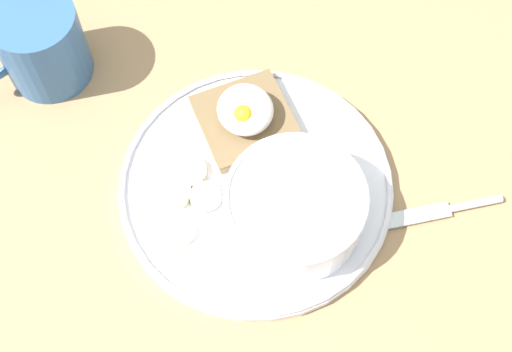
# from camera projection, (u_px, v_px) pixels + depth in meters

# --- Properties ---
(ground_plane) EXTENTS (1.20, 1.20, 0.02)m
(ground_plane) POSITION_uv_depth(u_px,v_px,m) (256.00, 193.00, 0.74)
(ground_plane) COLOR #9D7B54
(ground_plane) RESTS_ON ground
(plate) EXTENTS (0.28, 0.28, 0.02)m
(plate) POSITION_uv_depth(u_px,v_px,m) (256.00, 186.00, 0.73)
(plate) COLOR white
(plate) RESTS_ON ground_plane
(oatmeal_bowl) EXTENTS (0.14, 0.14, 0.06)m
(oatmeal_bowl) POSITION_uv_depth(u_px,v_px,m) (295.00, 207.00, 0.68)
(oatmeal_bowl) COLOR white
(oatmeal_bowl) RESTS_ON plate
(toast_slice) EXTENTS (0.10, 0.10, 0.02)m
(toast_slice) POSITION_uv_depth(u_px,v_px,m) (246.00, 120.00, 0.75)
(toast_slice) COLOR brown
(toast_slice) RESTS_ON plate
(poached_egg) EXTENTS (0.06, 0.06, 0.03)m
(poached_egg) POSITION_uv_depth(u_px,v_px,m) (245.00, 110.00, 0.73)
(poached_egg) COLOR white
(poached_egg) RESTS_ON toast_slice
(banana_slice_front) EXTENTS (0.03, 0.03, 0.01)m
(banana_slice_front) POSITION_uv_depth(u_px,v_px,m) (206.00, 199.00, 0.71)
(banana_slice_front) COLOR beige
(banana_slice_front) RESTS_ON plate
(banana_slice_left) EXTENTS (0.04, 0.04, 0.01)m
(banana_slice_left) POSITION_uv_depth(u_px,v_px,m) (174.00, 193.00, 0.72)
(banana_slice_left) COLOR beige
(banana_slice_left) RESTS_ON plate
(banana_slice_back) EXTENTS (0.05, 0.05, 0.01)m
(banana_slice_back) POSITION_uv_depth(u_px,v_px,m) (189.00, 172.00, 0.73)
(banana_slice_back) COLOR beige
(banana_slice_back) RESTS_ON plate
(banana_slice_right) EXTENTS (0.05, 0.05, 0.01)m
(banana_slice_right) POSITION_uv_depth(u_px,v_px,m) (180.00, 229.00, 0.70)
(banana_slice_right) COLOR beige
(banana_slice_right) RESTS_ON plate
(coffee_mug) EXTENTS (0.09, 0.13, 0.09)m
(coffee_mug) POSITION_uv_depth(u_px,v_px,m) (40.00, 45.00, 0.76)
(coffee_mug) COLOR #325C92
(coffee_mug) RESTS_ON ground_plane
(knife) EXTENTS (0.02, 0.13, 0.01)m
(knife) POSITION_uv_depth(u_px,v_px,m) (444.00, 210.00, 0.72)
(knife) COLOR silver
(knife) RESTS_ON ground_plane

